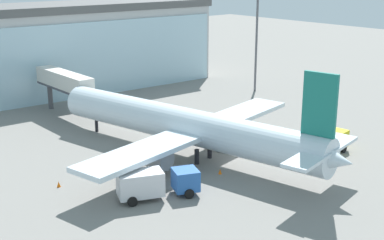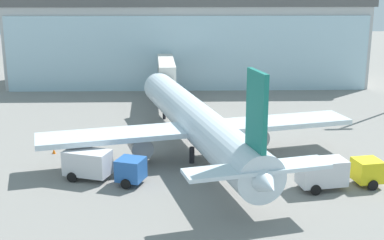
{
  "view_description": "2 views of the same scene",
  "coord_description": "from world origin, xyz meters",
  "px_view_note": "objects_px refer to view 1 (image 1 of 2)",
  "views": [
    {
      "loc": [
        -37.5,
        -38.07,
        20.38
      ],
      "look_at": [
        -2.22,
        2.72,
        4.44
      ],
      "focal_mm": 50.0,
      "sensor_mm": 36.0,
      "label": 1
    },
    {
      "loc": [
        -6.92,
        -47.47,
        17.76
      ],
      "look_at": [
        -2.46,
        3.81,
        3.68
      ],
      "focal_mm": 50.0,
      "sensor_mm": 36.0,
      "label": 2
    }
  ],
  "objects_px": {
    "safety_cone_nose": "(220,171)",
    "safety_cone_wingtip": "(59,184)",
    "airplane": "(188,126)",
    "catering_truck": "(155,183)",
    "apron_light_mast": "(257,28)",
    "baggage_cart": "(216,144)",
    "jet_bridge": "(64,82)",
    "fuel_truck": "(323,144)"
  },
  "relations": [
    {
      "from": "apron_light_mast",
      "to": "safety_cone_nose",
      "type": "relative_size",
      "value": 31.24
    },
    {
      "from": "apron_light_mast",
      "to": "fuel_truck",
      "type": "distance_m",
      "value": 32.61
    },
    {
      "from": "catering_truck",
      "to": "safety_cone_nose",
      "type": "relative_size",
      "value": 13.79
    },
    {
      "from": "jet_bridge",
      "to": "fuel_truck",
      "type": "height_order",
      "value": "jet_bridge"
    },
    {
      "from": "apron_light_mast",
      "to": "airplane",
      "type": "distance_m",
      "value": 33.67
    },
    {
      "from": "baggage_cart",
      "to": "jet_bridge",
      "type": "bearing_deg",
      "value": 18.31
    },
    {
      "from": "airplane",
      "to": "fuel_truck",
      "type": "distance_m",
      "value": 14.77
    },
    {
      "from": "safety_cone_nose",
      "to": "safety_cone_wingtip",
      "type": "relative_size",
      "value": 1.0
    },
    {
      "from": "safety_cone_wingtip",
      "to": "airplane",
      "type": "bearing_deg",
      "value": -6.89
    },
    {
      "from": "airplane",
      "to": "fuel_truck",
      "type": "relative_size",
      "value": 5.0
    },
    {
      "from": "baggage_cart",
      "to": "safety_cone_wingtip",
      "type": "height_order",
      "value": "baggage_cart"
    },
    {
      "from": "apron_light_mast",
      "to": "safety_cone_wingtip",
      "type": "relative_size",
      "value": 31.24
    },
    {
      "from": "airplane",
      "to": "catering_truck",
      "type": "xyz_separation_m",
      "value": [
        -9.11,
        -6.16,
        -1.98
      ]
    },
    {
      "from": "airplane",
      "to": "catering_truck",
      "type": "bearing_deg",
      "value": 112.97
    },
    {
      "from": "apron_light_mast",
      "to": "safety_cone_nose",
      "type": "height_order",
      "value": "apron_light_mast"
    },
    {
      "from": "baggage_cart",
      "to": "apron_light_mast",
      "type": "bearing_deg",
      "value": -52.5
    },
    {
      "from": "apron_light_mast",
      "to": "fuel_truck",
      "type": "height_order",
      "value": "apron_light_mast"
    },
    {
      "from": "catering_truck",
      "to": "safety_cone_wingtip",
      "type": "xyz_separation_m",
      "value": [
        -5.46,
        7.92,
        -1.19
      ]
    },
    {
      "from": "catering_truck",
      "to": "apron_light_mast",
      "type": "bearing_deg",
      "value": 53.63
    },
    {
      "from": "catering_truck",
      "to": "safety_cone_nose",
      "type": "height_order",
      "value": "catering_truck"
    },
    {
      "from": "apron_light_mast",
      "to": "jet_bridge",
      "type": "bearing_deg",
      "value": 166.9
    },
    {
      "from": "baggage_cart",
      "to": "airplane",
      "type": "bearing_deg",
      "value": 92.83
    },
    {
      "from": "catering_truck",
      "to": "safety_cone_nose",
      "type": "bearing_deg",
      "value": 24.45
    },
    {
      "from": "apron_light_mast",
      "to": "safety_cone_wingtip",
      "type": "xyz_separation_m",
      "value": [
        -43.11,
        -14.73,
        -10.03
      ]
    },
    {
      "from": "baggage_cart",
      "to": "catering_truck",
      "type": "bearing_deg",
      "value": 117.97
    },
    {
      "from": "airplane",
      "to": "catering_truck",
      "type": "height_order",
      "value": "airplane"
    },
    {
      "from": "baggage_cart",
      "to": "safety_cone_nose",
      "type": "distance_m",
      "value": 7.73
    },
    {
      "from": "safety_cone_nose",
      "to": "safety_cone_wingtip",
      "type": "height_order",
      "value": "same"
    },
    {
      "from": "apron_light_mast",
      "to": "baggage_cart",
      "type": "xyz_separation_m",
      "value": [
        -24.32,
        -16.53,
        -9.8
      ]
    },
    {
      "from": "safety_cone_wingtip",
      "to": "apron_light_mast",
      "type": "bearing_deg",
      "value": 18.86
    },
    {
      "from": "jet_bridge",
      "to": "fuel_truck",
      "type": "xyz_separation_m",
      "value": [
        13.18,
        -33.21,
        -3.24
      ]
    },
    {
      "from": "jet_bridge",
      "to": "safety_cone_wingtip",
      "type": "xyz_separation_m",
      "value": [
        -12.45,
        -21.87,
        -4.43
      ]
    },
    {
      "from": "catering_truck",
      "to": "baggage_cart",
      "type": "height_order",
      "value": "catering_truck"
    },
    {
      "from": "jet_bridge",
      "to": "safety_cone_nose",
      "type": "distance_m",
      "value": 29.88
    },
    {
      "from": "safety_cone_nose",
      "to": "fuel_truck",
      "type": "bearing_deg",
      "value": -17.28
    },
    {
      "from": "airplane",
      "to": "catering_truck",
      "type": "relative_size",
      "value": 4.95
    },
    {
      "from": "jet_bridge",
      "to": "baggage_cart",
      "type": "height_order",
      "value": "jet_bridge"
    },
    {
      "from": "jet_bridge",
      "to": "baggage_cart",
      "type": "distance_m",
      "value": 24.86
    },
    {
      "from": "fuel_truck",
      "to": "safety_cone_wingtip",
      "type": "bearing_deg",
      "value": 149.51
    },
    {
      "from": "fuel_truck",
      "to": "safety_cone_nose",
      "type": "bearing_deg",
      "value": 156.11
    },
    {
      "from": "apron_light_mast",
      "to": "safety_cone_wingtip",
      "type": "distance_m",
      "value": 46.65
    },
    {
      "from": "catering_truck",
      "to": "baggage_cart",
      "type": "xyz_separation_m",
      "value": [
        13.33,
        6.12,
        -0.97
      ]
    }
  ]
}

